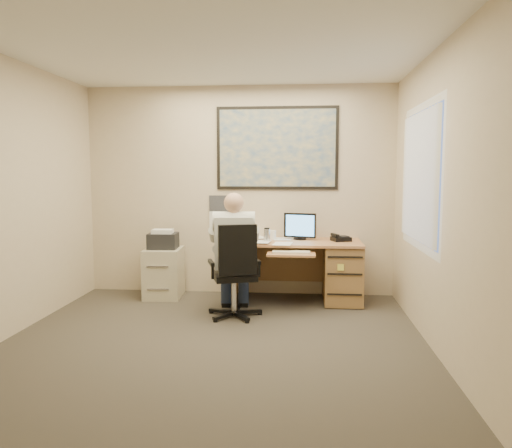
# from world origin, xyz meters

# --- Properties ---
(room_shell) EXTENTS (4.00, 4.50, 2.70)m
(room_shell) POSITION_xyz_m (0.00, 0.00, 1.35)
(room_shell) COLOR #3A352D
(room_shell) RESTS_ON ground
(desk) EXTENTS (1.60, 0.97, 1.07)m
(desk) POSITION_xyz_m (1.08, 1.90, 0.44)
(desk) COLOR tan
(desk) RESTS_ON ground
(world_map) EXTENTS (1.56, 0.03, 1.06)m
(world_map) POSITION_xyz_m (0.50, 2.23, 1.90)
(world_map) COLOR #1E4C93
(world_map) RESTS_ON room_shell
(wall_calendar) EXTENTS (0.28, 0.01, 0.42)m
(wall_calendar) POSITION_xyz_m (-0.25, 2.24, 1.08)
(wall_calendar) COLOR white
(wall_calendar) RESTS_ON room_shell
(window_blinds) EXTENTS (0.06, 1.40, 1.30)m
(window_blinds) POSITION_xyz_m (1.97, 0.80, 1.55)
(window_blinds) COLOR beige
(window_blinds) RESTS_ON room_shell
(filing_cabinet) EXTENTS (0.48, 0.56, 0.87)m
(filing_cabinet) POSITION_xyz_m (-0.94, 1.93, 0.37)
(filing_cabinet) COLOR beige
(filing_cabinet) RESTS_ON ground
(office_chair) EXTENTS (0.78, 0.78, 1.05)m
(office_chair) POSITION_xyz_m (0.06, 1.10, 0.31)
(office_chair) COLOR black
(office_chair) RESTS_ON ground
(person) EXTENTS (0.67, 0.89, 1.37)m
(person) POSITION_xyz_m (0.08, 1.17, 0.69)
(person) COLOR silver
(person) RESTS_ON office_chair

